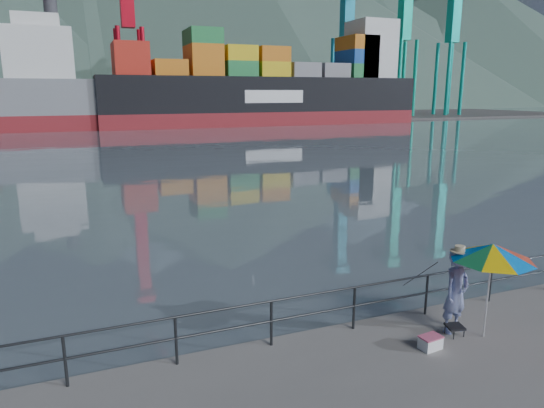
{
  "coord_description": "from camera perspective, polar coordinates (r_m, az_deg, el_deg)",
  "views": [
    {
      "loc": [
        -4.43,
        -6.98,
        5.24
      ],
      "look_at": [
        0.72,
        6.0,
        2.0
      ],
      "focal_mm": 32.0,
      "sensor_mm": 36.0,
      "label": 1
    }
  ],
  "objects": [
    {
      "name": "far_dock",
      "position": [
        101.15,
        -13.6,
        9.74
      ],
      "size": [
        200.0,
        40.0,
        0.4
      ],
      "primitive_type": "cube",
      "color": "#514F4C",
      "rests_on": "ground"
    },
    {
      "name": "fisherman",
      "position": [
        11.59,
        20.83,
        -9.69
      ],
      "size": [
        0.74,
        0.56,
        1.86
      ],
      "primitive_type": "imported",
      "rotation": [
        0.0,
        0.0,
        0.18
      ],
      "color": "#283E98",
      "rests_on": "ground"
    },
    {
      "name": "mountains",
      "position": [
        221.13,
        -10.85,
        20.73
      ],
      "size": [
        600.0,
        332.8,
        80.0
      ],
      "color": "#385147",
      "rests_on": "ground"
    },
    {
      "name": "cooler_bag",
      "position": [
        11.02,
        18.13,
        -15.28
      ],
      "size": [
        0.47,
        0.34,
        0.25
      ],
      "primitive_type": "cube",
      "rotation": [
        0.0,
        0.0,
        0.11
      ],
      "color": "white",
      "rests_on": "ground"
    },
    {
      "name": "container_ship",
      "position": [
        84.43,
        0.18,
        13.51
      ],
      "size": [
        53.98,
        9.0,
        18.1
      ],
      "color": "maroon",
      "rests_on": "ground"
    },
    {
      "name": "container_stacks",
      "position": [
        108.85,
        0.74,
        11.92
      ],
      "size": [
        58.0,
        5.4,
        7.8
      ],
      "color": "orange",
      "rests_on": "ground"
    },
    {
      "name": "port_cranes",
      "position": [
        98.23,
        -0.37,
        19.36
      ],
      "size": [
        116.0,
        28.0,
        38.4
      ],
      "color": "#D02542",
      "rests_on": "ground"
    },
    {
      "name": "beach_umbrella",
      "position": [
        11.24,
        24.5,
        -5.16
      ],
      "size": [
        2.09,
        2.09,
        2.13
      ],
      "color": "white",
      "rests_on": "ground"
    },
    {
      "name": "fishing_rod",
      "position": [
        12.76,
        16.63,
        -11.76
      ],
      "size": [
        0.56,
        1.85,
        1.35
      ],
      "primitive_type": "cylinder",
      "rotation": [
        0.96,
        0.0,
        -0.29
      ],
      "color": "black",
      "rests_on": "ground"
    },
    {
      "name": "folding_stool",
      "position": [
        11.73,
        20.67,
        -13.71
      ],
      "size": [
        0.43,
        0.43,
        0.23
      ],
      "color": "black",
      "rests_on": "ground"
    },
    {
      "name": "guardrail",
      "position": [
        10.83,
        4.97,
        -12.83
      ],
      "size": [
        22.0,
        0.06,
        1.03
      ],
      "color": "#2D3033",
      "rests_on": "ground"
    },
    {
      "name": "harbor_water",
      "position": [
        137.15,
        -20.08,
        10.1
      ],
      "size": [
        500.0,
        280.0,
        0.0
      ],
      "primitive_type": "cube",
      "color": "slate",
      "rests_on": "ground"
    }
  ]
}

